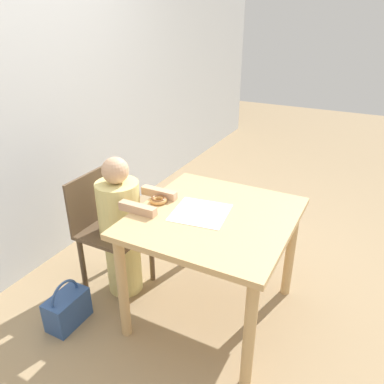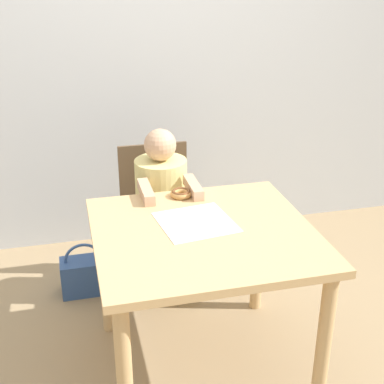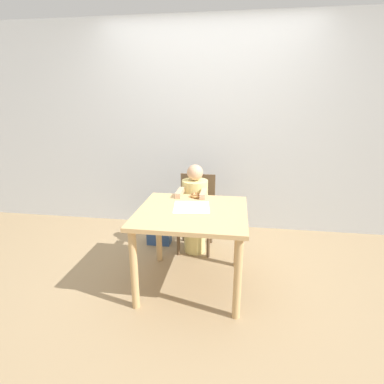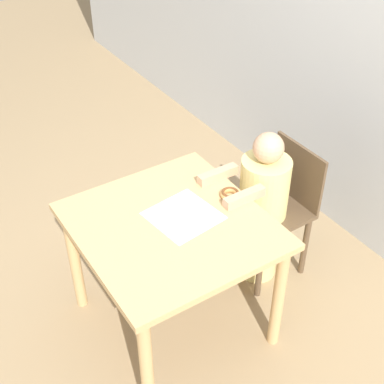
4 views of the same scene
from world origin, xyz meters
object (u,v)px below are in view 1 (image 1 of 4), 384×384
Objects in this scene: child_figure at (121,229)px; handbag at (67,308)px; donut at (159,200)px; chair at (108,230)px.

child_figure is 3.12× the size of handbag.
donut is at bearing -80.09° from child_figure.
child_figure is at bearing 99.91° from donut.
handbag is (-0.43, 0.01, -0.33)m from chair.
chair is 0.12m from child_figure.
chair is 2.61× the size of handbag.
handbag is at bearing 141.05° from donut.
donut is at bearing -82.98° from chair.
donut is at bearing -38.95° from handbag.
child_figure is 9.43× the size of donut.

